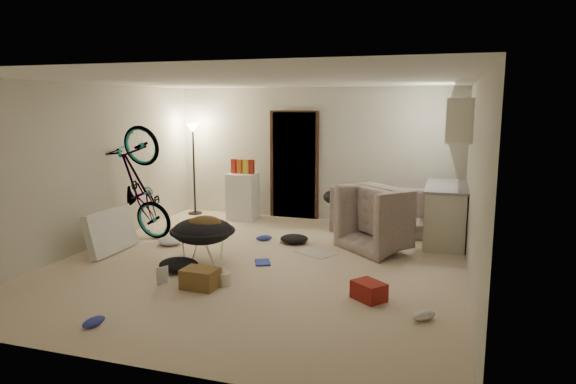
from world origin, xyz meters
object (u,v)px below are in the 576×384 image
(saucer_chair, at_px, (203,237))
(tv_box, at_px, (111,231))
(drink_case_a, at_px, (200,278))
(kitchen_counter, at_px, (445,214))
(floor_lamp, at_px, (193,149))
(bicycle, at_px, (141,210))
(drink_case_b, at_px, (369,291))
(juicer, at_px, (224,278))
(armchair, at_px, (392,225))
(sofa, at_px, (391,214))
(mini_fridge, at_px, (243,196))

(saucer_chair, bearing_deg, tv_box, 177.63)
(saucer_chair, bearing_deg, drink_case_a, -65.17)
(kitchen_counter, distance_m, drink_case_a, 4.19)
(floor_lamp, xyz_separation_m, bicycle, (0.10, -2.04, -0.81))
(drink_case_a, distance_m, drink_case_b, 2.01)
(floor_lamp, bearing_deg, drink_case_b, -41.13)
(floor_lamp, relative_size, juicer, 7.69)
(armchair, xyz_separation_m, bicycle, (-3.96, -0.75, 0.14))
(floor_lamp, bearing_deg, bicycle, -87.19)
(floor_lamp, bearing_deg, sofa, -2.91)
(bicycle, relative_size, saucer_chair, 2.11)
(saucer_chair, height_order, tv_box, tv_box)
(floor_lamp, bearing_deg, kitchen_counter, -7.66)
(mini_fridge, bearing_deg, drink_case_b, -52.86)
(drink_case_b, bearing_deg, tv_box, -151.90)
(armchair, bearing_deg, kitchen_counter, -97.28)
(drink_case_a, bearing_deg, kitchen_counter, 51.66)
(kitchen_counter, xyz_separation_m, juicer, (-2.54, -2.96, -0.34))
(mini_fridge, xyz_separation_m, saucer_chair, (0.57, -2.79, -0.06))
(drink_case_a, bearing_deg, floor_lamp, 121.65)
(floor_lamp, distance_m, mini_fridge, 1.39)
(kitchen_counter, relative_size, armchair, 1.36)
(kitchen_counter, height_order, bicycle, bicycle)
(armchair, height_order, juicer, armchair)
(sofa, distance_m, juicer, 3.79)
(armchair, xyz_separation_m, drink_case_b, (-0.00, -2.25, -0.26))
(kitchen_counter, height_order, mini_fridge, same)
(sofa, height_order, tv_box, tv_box)
(saucer_chair, bearing_deg, floor_lamp, 119.72)
(floor_lamp, distance_m, bicycle, 2.20)
(mini_fridge, distance_m, drink_case_a, 3.83)
(drink_case_a, bearing_deg, drink_case_b, 10.03)
(armchair, distance_m, tv_box, 4.25)
(armchair, height_order, tv_box, armchair)
(mini_fridge, height_order, drink_case_b, mini_fridge)
(juicer, bearing_deg, armchair, 52.73)
(bicycle, bearing_deg, drink_case_a, -127.09)
(armchair, distance_m, juicer, 2.93)
(bicycle, bearing_deg, floor_lamp, 7.35)
(floor_lamp, distance_m, kitchen_counter, 4.95)
(mini_fridge, height_order, juicer, mini_fridge)
(floor_lamp, height_order, drink_case_b, floor_lamp)
(saucer_chair, distance_m, drink_case_b, 2.51)
(floor_lamp, height_order, mini_fridge, floor_lamp)
(drink_case_a, bearing_deg, bicycle, 141.41)
(sofa, distance_m, drink_case_a, 4.05)
(bicycle, xyz_separation_m, tv_box, (0.00, -0.79, -0.17))
(juicer, bearing_deg, saucer_chair, 131.72)
(bicycle, bearing_deg, sofa, -59.78)
(bicycle, distance_m, drink_case_b, 4.25)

